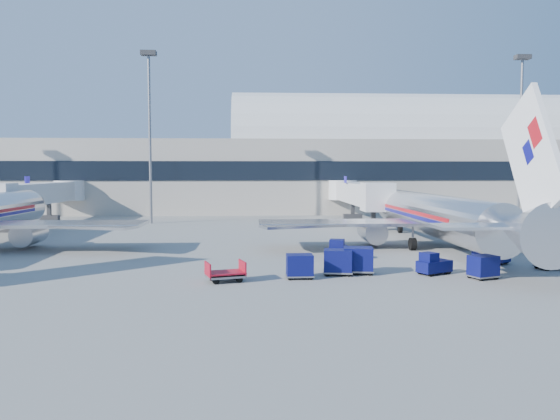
{
  "coord_description": "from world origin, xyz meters",
  "views": [
    {
      "loc": [
        -6.58,
        -43.05,
        6.83
      ],
      "look_at": [
        -4.06,
        6.0,
        3.39
      ],
      "focal_mm": 35.0,
      "sensor_mm": 36.0,
      "label": 1
    }
  ],
  "objects": [
    {
      "name": "terminal",
      "position": [
        -13.6,
        55.96,
        7.52
      ],
      "size": [
        170.0,
        28.15,
        21.0
      ],
      "color": "#B2AA9E",
      "rests_on": "ground"
    },
    {
      "name": "jetbridge_near",
      "position": [
        7.6,
        30.81,
        3.93
      ],
      "size": [
        4.4,
        27.5,
        6.25
      ],
      "color": "silver",
      "rests_on": "ground"
    },
    {
      "name": "cart_solo_near",
      "position": [
        8.15,
        -9.3,
        0.8
      ],
      "size": [
        2.06,
        1.82,
        1.51
      ],
      "rotation": [
        0.0,
        0.0,
        0.36
      ],
      "color": "#090C48",
      "rests_on": "ground"
    },
    {
      "name": "jetbridge_mid",
      "position": [
        -34.4,
        30.81,
        3.93
      ],
      "size": [
        4.4,
        27.5,
        6.25
      ],
      "color": "silver",
      "rests_on": "ground"
    },
    {
      "name": "mast_east",
      "position": [
        30.0,
        30.0,
        14.79
      ],
      "size": [
        2.0,
        1.2,
        22.6
      ],
      "color": "slate",
      "rests_on": "ground"
    },
    {
      "name": "cart_train_b",
      "position": [
        -0.92,
        -7.52,
        0.9
      ],
      "size": [
        2.11,
        1.73,
        1.69
      ],
      "rotation": [
        0.0,
        0.0,
        -0.15
      ],
      "color": "#090C48",
      "rests_on": "ground"
    },
    {
      "name": "tug_right",
      "position": [
        11.3,
        -3.22,
        0.74
      ],
      "size": [
        2.51,
        2.74,
        1.63
      ],
      "rotation": [
        0.0,
        0.0,
        -0.92
      ],
      "color": "#090C48",
      "rests_on": "ground"
    },
    {
      "name": "airliner_main",
      "position": [
        10.0,
        4.51,
        2.93
      ],
      "size": [
        32.0,
        37.26,
        12.07
      ],
      "color": "silver",
      "rests_on": "ground"
    },
    {
      "name": "tug_left",
      "position": [
        0.07,
        -1.1,
        0.74
      ],
      "size": [
        1.88,
        2.75,
        1.63
      ],
      "rotation": [
        0.0,
        0.0,
        1.3
      ],
      "color": "#090C48",
      "rests_on": "ground"
    },
    {
      "name": "cart_open_red",
      "position": [
        -8.24,
        -9.33,
        0.45
      ],
      "size": [
        2.7,
        2.24,
        0.62
      ],
      "rotation": [
        0.0,
        0.0,
        0.29
      ],
      "color": "slate",
      "rests_on": "ground"
    },
    {
      "name": "barrier_near",
      "position": [
        18.0,
        2.0,
        0.45
      ],
      "size": [
        3.0,
        0.55,
        0.9
      ],
      "primitive_type": "cube",
      "color": "#9E9E96",
      "rests_on": "ground"
    },
    {
      "name": "ground",
      "position": [
        0.0,
        0.0,
        0.0
      ],
      "size": [
        260.0,
        260.0,
        0.0
      ],
      "primitive_type": "plane",
      "color": "gray",
      "rests_on": "ground"
    },
    {
      "name": "cart_train_a",
      "position": [
        0.52,
        -7.18,
        0.95
      ],
      "size": [
        2.22,
        1.82,
        1.78
      ],
      "rotation": [
        0.0,
        0.0,
        -0.15
      ],
      "color": "#090C48",
      "rests_on": "ground"
    },
    {
      "name": "cart_solo_far",
      "position": [
        14.34,
        -6.14,
        0.85
      ],
      "size": [
        2.03,
        1.68,
        1.59
      ],
      "rotation": [
        0.0,
        0.0,
        0.19
      ],
      "color": "#090C48",
      "rests_on": "ground"
    },
    {
      "name": "tug_lead",
      "position": [
        5.47,
        -7.63,
        0.68
      ],
      "size": [
        2.57,
        2.09,
        1.5
      ],
      "rotation": [
        0.0,
        0.0,
        0.48
      ],
      "color": "#090C48",
      "rests_on": "ground"
    },
    {
      "name": "cart_train_c",
      "position": [
        -3.55,
        -8.59,
        0.83
      ],
      "size": [
        1.78,
        1.37,
        1.56
      ],
      "rotation": [
        0.0,
        0.0,
        0.01
      ],
      "color": "#090C48",
      "rests_on": "ground"
    },
    {
      "name": "mast_west",
      "position": [
        -20.0,
        30.0,
        14.79
      ],
      "size": [
        2.0,
        1.2,
        22.6
      ],
      "color": "slate",
      "rests_on": "ground"
    }
  ]
}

